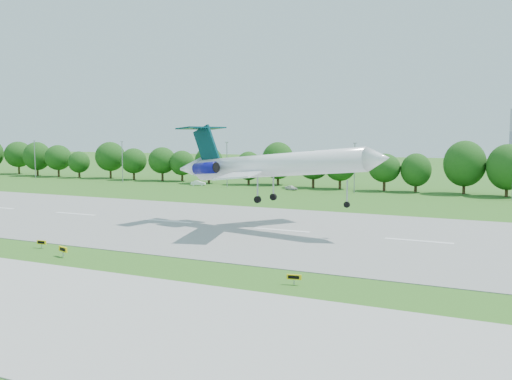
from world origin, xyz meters
name	(u,v)px	position (x,y,z in m)	size (l,w,h in m)	color
ground	(55,250)	(0.00, 0.00, 0.00)	(600.00, 600.00, 0.00)	#296219
runway	(169,221)	(0.00, 25.00, 0.04)	(400.00, 45.00, 0.08)	gray
tree_line	(310,164)	(0.00, 92.00, 6.19)	(288.40, 8.40, 10.40)	#382314
light_poles	(287,165)	(-2.50, 82.00, 6.34)	(175.90, 0.25, 12.19)	gray
airliner	(266,165)	(17.41, 25.30, 9.72)	(36.87, 26.46, 11.69)	white
taxi_sign_left	(42,242)	(-2.10, -0.06, 0.74)	(1.43, 0.26, 1.00)	gray
taxi_sign_centre	(63,249)	(4.11, -2.76, 0.89)	(1.69, 0.72, 1.21)	gray
taxi_sign_right	(294,277)	(33.10, -2.65, 0.75)	(1.44, 0.45, 1.01)	gray
service_vehicle_a	(198,183)	(-29.89, 83.41, 0.67)	(1.42, 4.06, 1.34)	white
service_vehicle_b	(291,188)	(-1.73, 82.71, 0.59)	(1.40, 3.49, 1.19)	silver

